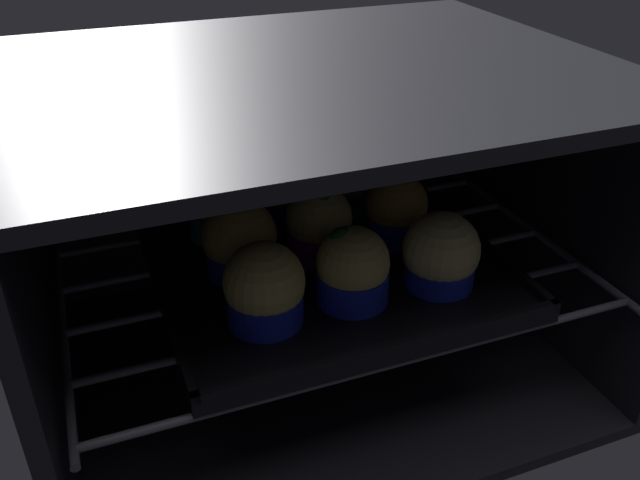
{
  "coord_description": "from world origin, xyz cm",
  "views": [
    {
      "loc": [
        -22.38,
        -37.71,
        53.6
      ],
      "look_at": [
        0.0,
        20.19,
        17.17
      ],
      "focal_mm": 37.64,
      "sensor_mm": 36.0,
      "label": 1
    }
  ],
  "objects_px": {
    "baking_tray": "(320,260)",
    "muffin_row2_col1": "(291,192)",
    "muffin_row0_col2": "(441,255)",
    "muffin_row0_col1": "(350,270)",
    "muffin_row0_col0": "(264,288)",
    "muffin_row2_col2": "(363,183)",
    "muffin_row2_col0": "(219,205)",
    "muffin_row1_col1": "(319,225)",
    "muffin_row1_col2": "(396,211)",
    "muffin_row1_col0": "(240,240)"
  },
  "relations": [
    {
      "from": "baking_tray",
      "to": "muffin_row2_col1",
      "type": "distance_m",
      "value": 0.1
    },
    {
      "from": "muffin_row0_col2",
      "to": "muffin_row2_col1",
      "type": "distance_m",
      "value": 0.2
    },
    {
      "from": "muffin_row0_col1",
      "to": "muffin_row0_col0",
      "type": "bearing_deg",
      "value": -178.31
    },
    {
      "from": "muffin_row2_col2",
      "to": "baking_tray",
      "type": "bearing_deg",
      "value": -135.83
    },
    {
      "from": "muffin_row0_col0",
      "to": "muffin_row2_col0",
      "type": "relative_size",
      "value": 0.94
    },
    {
      "from": "muffin_row0_col0",
      "to": "muffin_row0_col1",
      "type": "bearing_deg",
      "value": 1.69
    },
    {
      "from": "muffin_row1_col1",
      "to": "muffin_row1_col2",
      "type": "bearing_deg",
      "value": 0.7
    },
    {
      "from": "muffin_row1_col1",
      "to": "muffin_row0_col0",
      "type": "bearing_deg",
      "value": -133.97
    },
    {
      "from": "muffin_row0_col1",
      "to": "muffin_row1_col2",
      "type": "bearing_deg",
      "value": 43.63
    },
    {
      "from": "muffin_row0_col0",
      "to": "muffin_row0_col2",
      "type": "xyz_separation_m",
      "value": [
        0.18,
        -0.0,
        -0.0
      ]
    },
    {
      "from": "muffin_row0_col1",
      "to": "baking_tray",
      "type": "bearing_deg",
      "value": 87.81
    },
    {
      "from": "muffin_row1_col2",
      "to": "muffin_row2_col0",
      "type": "bearing_deg",
      "value": 155.24
    },
    {
      "from": "muffin_row1_col1",
      "to": "muffin_row2_col0",
      "type": "height_order",
      "value": "muffin_row2_col0"
    },
    {
      "from": "baking_tray",
      "to": "muffin_row2_col0",
      "type": "distance_m",
      "value": 0.13
    },
    {
      "from": "muffin_row1_col0",
      "to": "muffin_row2_col0",
      "type": "distance_m",
      "value": 0.09
    },
    {
      "from": "muffin_row1_col0",
      "to": "muffin_row1_col2",
      "type": "bearing_deg",
      "value": 0.67
    },
    {
      "from": "muffin_row0_col1",
      "to": "muffin_row2_col0",
      "type": "xyz_separation_m",
      "value": [
        -0.09,
        0.17,
        0.0
      ]
    },
    {
      "from": "muffin_row0_col1",
      "to": "muffin_row1_col2",
      "type": "distance_m",
      "value": 0.13
    },
    {
      "from": "muffin_row0_col2",
      "to": "muffin_row2_col1",
      "type": "bearing_deg",
      "value": 118.04
    },
    {
      "from": "baking_tray",
      "to": "muffin_row2_col2",
      "type": "distance_m",
      "value": 0.13
    },
    {
      "from": "muffin_row1_col0",
      "to": "muffin_row2_col2",
      "type": "xyz_separation_m",
      "value": [
        0.18,
        0.09,
        -0.0
      ]
    },
    {
      "from": "muffin_row1_col0",
      "to": "muffin_row2_col0",
      "type": "xyz_separation_m",
      "value": [
        -0.0,
        0.09,
        -0.0
      ]
    },
    {
      "from": "muffin_row0_col0",
      "to": "muffin_row2_col0",
      "type": "height_order",
      "value": "muffin_row2_col0"
    },
    {
      "from": "muffin_row0_col2",
      "to": "muffin_row1_col0",
      "type": "xyz_separation_m",
      "value": [
        -0.18,
        0.09,
        0.0
      ]
    },
    {
      "from": "baking_tray",
      "to": "muffin_row2_col2",
      "type": "bearing_deg",
      "value": 44.17
    },
    {
      "from": "muffin_row0_col0",
      "to": "muffin_row2_col2",
      "type": "bearing_deg",
      "value": 44.66
    },
    {
      "from": "muffin_row0_col2",
      "to": "muffin_row0_col0",
      "type": "bearing_deg",
      "value": 179.05
    },
    {
      "from": "muffin_row0_col2",
      "to": "muffin_row2_col1",
      "type": "relative_size",
      "value": 0.94
    },
    {
      "from": "muffin_row0_col0",
      "to": "muffin_row0_col2",
      "type": "height_order",
      "value": "muffin_row0_col0"
    },
    {
      "from": "baking_tray",
      "to": "muffin_row1_col0",
      "type": "distance_m",
      "value": 0.1
    },
    {
      "from": "muffin_row1_col0",
      "to": "baking_tray",
      "type": "bearing_deg",
      "value": -1.18
    },
    {
      "from": "baking_tray",
      "to": "muffin_row2_col1",
      "type": "height_order",
      "value": "muffin_row2_col1"
    },
    {
      "from": "baking_tray",
      "to": "muffin_row1_col2",
      "type": "bearing_deg",
      "value": 2.43
    },
    {
      "from": "muffin_row0_col2",
      "to": "muffin_row2_col2",
      "type": "bearing_deg",
      "value": 91.01
    },
    {
      "from": "muffin_row1_col2",
      "to": "muffin_row2_col2",
      "type": "distance_m",
      "value": 0.08
    },
    {
      "from": "muffin_row1_col0",
      "to": "muffin_row2_col1",
      "type": "bearing_deg",
      "value": 45.3
    },
    {
      "from": "muffin_row1_col0",
      "to": "muffin_row2_col1",
      "type": "relative_size",
      "value": 0.98
    },
    {
      "from": "muffin_row2_col0",
      "to": "baking_tray",
      "type": "bearing_deg",
      "value": -44.5
    },
    {
      "from": "muffin_row1_col2",
      "to": "muffin_row2_col2",
      "type": "height_order",
      "value": "same"
    },
    {
      "from": "muffin_row0_col0",
      "to": "muffin_row1_col1",
      "type": "height_order",
      "value": "muffin_row1_col1"
    },
    {
      "from": "muffin_row1_col0",
      "to": "muffin_row1_col1",
      "type": "height_order",
      "value": "muffin_row1_col1"
    },
    {
      "from": "muffin_row0_col1",
      "to": "muffin_row1_col0",
      "type": "relative_size",
      "value": 0.97
    },
    {
      "from": "muffin_row1_col1",
      "to": "muffin_row2_col0",
      "type": "relative_size",
      "value": 0.99
    },
    {
      "from": "muffin_row0_col1",
      "to": "muffin_row1_col2",
      "type": "relative_size",
      "value": 1.0
    },
    {
      "from": "muffin_row1_col2",
      "to": "muffin_row2_col2",
      "type": "bearing_deg",
      "value": 91.39
    },
    {
      "from": "muffin_row0_col0",
      "to": "muffin_row1_col2",
      "type": "xyz_separation_m",
      "value": [
        0.18,
        0.09,
        -0.0
      ]
    },
    {
      "from": "muffin_row0_col2",
      "to": "muffin_row2_col0",
      "type": "bearing_deg",
      "value": 135.34
    },
    {
      "from": "muffin_row0_col0",
      "to": "muffin_row2_col0",
      "type": "xyz_separation_m",
      "value": [
        0.0,
        0.18,
        0.0
      ]
    },
    {
      "from": "muffin_row1_col2",
      "to": "muffin_row2_col2",
      "type": "relative_size",
      "value": 0.99
    },
    {
      "from": "muffin_row0_col0",
      "to": "muffin_row0_col1",
      "type": "xyz_separation_m",
      "value": [
        0.09,
        0.0,
        -0.0
      ]
    }
  ]
}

